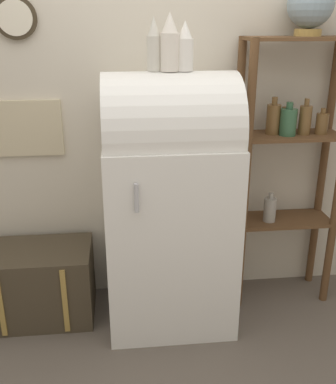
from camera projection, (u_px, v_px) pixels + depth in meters
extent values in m
plane|color=#60564C|center=(174.00, 335.00, 2.70)|extent=(12.00, 12.00, 0.00)
cube|color=beige|center=(163.00, 94.00, 2.75)|extent=(7.00, 0.05, 2.70)
cylinder|color=#382D1E|center=(15.00, 18.00, 2.47)|extent=(0.23, 0.03, 0.23)
cylinder|color=beige|center=(15.00, 18.00, 2.46)|extent=(0.19, 0.01, 0.19)
cube|color=#C6B793|center=(17.00, 129.00, 2.69)|extent=(0.54, 0.02, 0.34)
cube|color=white|center=(169.00, 232.00, 2.71)|extent=(0.74, 0.64, 1.15)
cylinder|color=white|center=(170.00, 128.00, 2.48)|extent=(0.73, 0.61, 0.61)
cylinder|color=#B7B7BC|center=(137.00, 198.00, 2.24)|extent=(0.02, 0.02, 0.15)
cube|color=#423828|center=(39.00, 283.00, 2.81)|extent=(0.66, 0.43, 0.46)
cube|color=#AD8942|center=(1.00, 305.00, 2.59)|extent=(0.03, 0.01, 0.42)
cube|color=#AD8942|center=(65.00, 301.00, 2.62)|extent=(0.03, 0.01, 0.42)
cylinder|color=brown|center=(245.00, 186.00, 2.69)|extent=(0.05, 0.05, 1.68)
cylinder|color=brown|center=(235.00, 173.00, 2.91)|extent=(0.05, 0.05, 1.68)
cylinder|color=brown|center=(323.00, 170.00, 2.97)|extent=(0.05, 0.05, 1.68)
cube|color=brown|center=(282.00, 220.00, 2.93)|extent=(0.62, 0.27, 0.02)
cube|color=brown|center=(290.00, 136.00, 2.73)|extent=(0.62, 0.27, 0.02)
cube|color=brown|center=(300.00, 38.00, 2.53)|extent=(0.62, 0.27, 0.02)
cylinder|color=brown|center=(273.00, 119.00, 2.70)|extent=(0.08, 0.08, 0.18)
cylinder|color=brown|center=(275.00, 101.00, 2.66)|extent=(0.03, 0.03, 0.04)
cylinder|color=brown|center=(284.00, 123.00, 2.71)|extent=(0.09, 0.09, 0.13)
cylinder|color=brown|center=(285.00, 110.00, 2.68)|extent=(0.03, 0.03, 0.03)
cylinder|color=brown|center=(322.00, 124.00, 2.71)|extent=(0.08, 0.08, 0.13)
cylinder|color=brown|center=(324.00, 111.00, 2.68)|extent=(0.03, 0.03, 0.03)
cylinder|color=brown|center=(305.00, 120.00, 2.69)|extent=(0.07, 0.07, 0.17)
cylinder|color=brown|center=(307.00, 102.00, 2.65)|extent=(0.03, 0.03, 0.04)
cylinder|color=#9E998E|center=(270.00, 210.00, 2.86)|extent=(0.08, 0.08, 0.15)
cylinder|color=#9E998E|center=(271.00, 196.00, 2.83)|extent=(0.03, 0.03, 0.04)
cylinder|color=#335B3D|center=(288.00, 122.00, 2.67)|extent=(0.10, 0.10, 0.16)
cylinder|color=#335B3D|center=(290.00, 105.00, 2.63)|extent=(0.04, 0.04, 0.04)
cylinder|color=#AD8942|center=(308.00, 32.00, 2.55)|extent=(0.15, 0.15, 0.04)
sphere|color=#7F939E|center=(311.00, 4.00, 2.50)|extent=(0.26, 0.26, 0.26)
cylinder|color=beige|center=(154.00, 54.00, 2.34)|extent=(0.07, 0.07, 0.18)
cone|color=beige|center=(154.00, 26.00, 2.29)|extent=(0.06, 0.06, 0.10)
cylinder|color=silver|center=(170.00, 52.00, 2.33)|extent=(0.10, 0.10, 0.19)
cone|color=silver|center=(170.00, 22.00, 2.27)|extent=(0.09, 0.09, 0.10)
cylinder|color=white|center=(185.00, 55.00, 2.34)|extent=(0.09, 0.09, 0.16)
cone|color=white|center=(185.00, 29.00, 2.30)|extent=(0.08, 0.08, 0.09)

